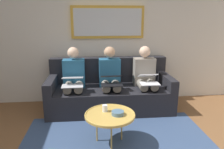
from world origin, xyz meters
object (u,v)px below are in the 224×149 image
object	(u,v)px
laptop_white	(149,79)
laptop_silver	(73,81)
bowl	(118,113)
coffee_table	(110,115)
couch	(110,92)
framed_mirror	(108,22)
laptop_black	(111,80)
person_middle	(110,77)
person_left	(145,76)
person_right	(74,78)
cup	(105,108)

from	to	relation	value
laptop_white	laptop_silver	xyz separation A→B (m)	(1.28, 0.02, 0.00)
bowl	coffee_table	bearing A→B (deg)	-15.93
coffee_table	laptop_white	size ratio (longest dim) A/B	1.85
couch	framed_mirror	distance (m)	1.30
laptop_black	laptop_silver	bearing A→B (deg)	1.01
couch	person_middle	size ratio (longest dim) A/B	1.93
person_left	person_middle	size ratio (longest dim) A/B	1.00
laptop_silver	laptop_white	bearing A→B (deg)	-179.28
couch	bowl	distance (m)	1.25
person_left	person_right	distance (m)	1.28
cup	laptop_white	xyz separation A→B (m)	(-0.80, -0.82, 0.14)
coffee_table	bowl	bearing A→B (deg)	164.07
couch	bowl	xyz separation A→B (m)	(0.01, 1.25, 0.15)
cup	person_middle	bearing A→B (deg)	-98.77
laptop_white	laptop_black	size ratio (longest dim) A/B	1.00
person_right	laptop_black	bearing A→B (deg)	159.38
couch	person_left	distance (m)	0.71
laptop_silver	couch	bearing A→B (deg)	-153.38
framed_mirror	person_middle	bearing A→B (deg)	90.00
bowl	laptop_white	bearing A→B (deg)	-124.54
coffee_table	laptop_white	xyz separation A→B (m)	(-0.75, -0.91, 0.20)
laptop_black	person_right	xyz separation A→B (m)	(0.64, -0.24, -0.02)
person_middle	laptop_black	xyz separation A→B (m)	(0.00, 0.24, 0.02)
bowl	person_right	size ratio (longest dim) A/B	0.14
couch	framed_mirror	size ratio (longest dim) A/B	1.61
coffee_table	person_left	xyz separation A→B (m)	(-0.75, -1.15, 0.18)
person_left	laptop_black	xyz separation A→B (m)	(0.64, 0.24, 0.02)
laptop_white	laptop_silver	bearing A→B (deg)	0.72
couch	coffee_table	xyz separation A→B (m)	(0.11, 1.22, 0.12)
couch	cup	bearing A→B (deg)	81.76
laptop_silver	coffee_table	bearing A→B (deg)	120.79
couch	cup	world-z (taller)	couch
framed_mirror	coffee_table	size ratio (longest dim) A/B	2.10
couch	laptop_silver	bearing A→B (deg)	26.62
cup	person_left	world-z (taller)	person_left
person_middle	laptop_silver	xyz separation A→B (m)	(0.64, 0.25, 0.02)
person_middle	person_right	size ratio (longest dim) A/B	1.00
person_middle	coffee_table	bearing A→B (deg)	84.75
cup	person_left	xyz separation A→B (m)	(-0.80, -1.06, 0.12)
person_left	bowl	bearing A→B (deg)	61.18
couch	person_left	bearing A→B (deg)	173.87
laptop_white	person_left	bearing A→B (deg)	-90.00
person_left	person_right	world-z (taller)	same
coffee_table	laptop_silver	distance (m)	1.06
bowl	person_left	distance (m)	1.35
bowl	laptop_white	size ratio (longest dim) A/B	0.45
coffee_table	laptop_white	bearing A→B (deg)	-129.24
couch	person_right	world-z (taller)	person_right
couch	framed_mirror	world-z (taller)	framed_mirror
coffee_table	person_middle	distance (m)	1.17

